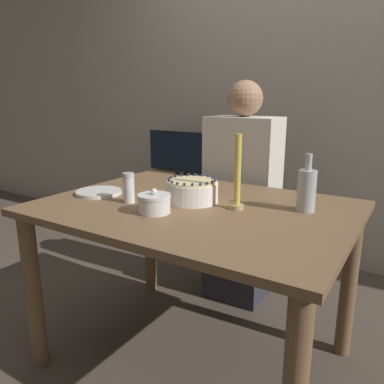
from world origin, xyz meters
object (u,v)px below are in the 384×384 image
(cake, at_px, (192,191))
(person_man_blue_shirt, at_px, (241,206))
(bottle, at_px, (307,190))
(candle, at_px, (237,179))
(sugar_shaker, at_px, (129,188))
(sugar_bowl, at_px, (154,203))
(tv_monitor, at_px, (182,153))

(cake, xyz_separation_m, person_man_blue_shirt, (-0.05, 0.63, -0.23))
(person_man_blue_shirt, bearing_deg, cake, 94.74)
(bottle, bearing_deg, candle, -153.80)
(sugar_shaker, distance_m, candle, 0.46)
(candle, distance_m, bottle, 0.27)
(sugar_bowl, xyz_separation_m, candle, (0.25, 0.21, 0.09))
(candle, bearing_deg, sugar_bowl, -139.17)
(person_man_blue_shirt, bearing_deg, sugar_shaker, 77.98)
(tv_monitor, bearing_deg, cake, -54.38)
(cake, height_order, sugar_shaker, sugar_shaker)
(cake, height_order, candle, candle)
(candle, relative_size, bottle, 1.32)
(candle, distance_m, person_man_blue_shirt, 0.74)
(cake, relative_size, sugar_bowl, 1.73)
(sugar_bowl, relative_size, sugar_shaker, 1.01)
(candle, height_order, bottle, candle)
(candle, bearing_deg, bottle, 26.20)
(bottle, bearing_deg, sugar_bowl, -145.75)
(sugar_bowl, height_order, bottle, bottle)
(person_man_blue_shirt, distance_m, tv_monitor, 0.88)
(bottle, xyz_separation_m, person_man_blue_shirt, (-0.50, 0.51, -0.27))
(sugar_bowl, bearing_deg, sugar_shaker, 161.94)
(sugar_bowl, xyz_separation_m, sugar_shaker, (-0.18, 0.06, 0.03))
(sugar_bowl, bearing_deg, person_man_blue_shirt, 90.89)
(sugar_bowl, height_order, tv_monitor, tv_monitor)
(bottle, bearing_deg, tv_monitor, 141.85)
(sugar_bowl, distance_m, bottle, 0.59)
(sugar_shaker, bearing_deg, candle, 20.03)
(sugar_bowl, relative_size, candle, 0.43)
(sugar_shaker, xyz_separation_m, candle, (0.43, 0.16, 0.06))
(cake, relative_size, sugar_shaker, 1.75)
(cake, height_order, tv_monitor, tv_monitor)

